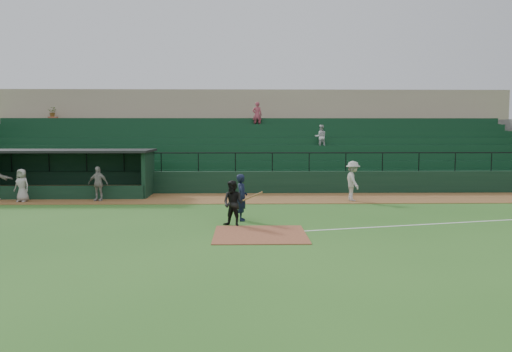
{
  "coord_description": "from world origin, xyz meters",
  "views": [
    {
      "loc": [
        -0.49,
        -17.41,
        3.36
      ],
      "look_at": [
        0.0,
        5.0,
        1.4
      ],
      "focal_mm": 35.9,
      "sensor_mm": 36.0,
      "label": 1
    }
  ],
  "objects": [
    {
      "name": "runner",
      "position": [
        4.69,
        6.88,
        0.99
      ],
      "size": [
        0.84,
        1.31,
        1.91
      ],
      "primitive_type": "imported",
      "rotation": [
        0.0,
        0.0,
        1.68
      ],
      "color": "#A6A19B",
      "rests_on": "warning_track"
    },
    {
      "name": "dugout_player_b",
      "position": [
        -11.07,
        6.93,
        0.81
      ],
      "size": [
        0.87,
        0.68,
        1.56
      ],
      "primitive_type": "imported",
      "rotation": [
        0.0,
        0.0,
        -0.27
      ],
      "color": "#9F9B95",
      "rests_on": "warning_track"
    },
    {
      "name": "stadium_structure",
      "position": [
        -0.0,
        16.46,
        2.3
      ],
      "size": [
        38.0,
        13.08,
        6.4
      ],
      "color": "black",
      "rests_on": "ground"
    },
    {
      "name": "warning_track",
      "position": [
        0.0,
        8.0,
        0.01
      ],
      "size": [
        40.0,
        4.0,
        0.03
      ],
      "primitive_type": "cube",
      "color": "brown",
      "rests_on": "ground"
    },
    {
      "name": "batter_at_plate",
      "position": [
        -0.6,
        1.67,
        0.88
      ],
      "size": [
        1.03,
        0.71,
        1.77
      ],
      "color": "black",
      "rests_on": "ground"
    },
    {
      "name": "dugout_player_a",
      "position": [
        -7.55,
        7.16,
        0.86
      ],
      "size": [
        1.02,
        0.55,
        1.66
      ],
      "primitive_type": "imported",
      "rotation": [
        0.0,
        0.0,
        -0.16
      ],
      "color": "gray",
      "rests_on": "warning_track"
    },
    {
      "name": "home_plate_dirt",
      "position": [
        0.0,
        -1.0,
        0.01
      ],
      "size": [
        3.0,
        3.0,
        0.03
      ],
      "primitive_type": "cube",
      "color": "brown",
      "rests_on": "ground"
    },
    {
      "name": "ground",
      "position": [
        0.0,
        0.0,
        0.0
      ],
      "size": [
        90.0,
        90.0,
        0.0
      ],
      "primitive_type": "plane",
      "color": "#2C5E1E",
      "rests_on": "ground"
    },
    {
      "name": "dugout",
      "position": [
        -9.75,
        9.56,
        1.33
      ],
      "size": [
        8.9,
        3.2,
        2.42
      ],
      "color": "black",
      "rests_on": "ground"
    },
    {
      "name": "umpire",
      "position": [
        -0.91,
        0.56,
        0.81
      ],
      "size": [
        0.98,
        0.91,
        1.63
      ],
      "primitive_type": "imported",
      "rotation": [
        0.0,
        0.0,
        -0.47
      ],
      "color": "black",
      "rests_on": "ground"
    },
    {
      "name": "foul_line",
      "position": [
        8.0,
        1.2,
        0.01
      ],
      "size": [
        17.49,
        4.44,
        0.01
      ],
      "primitive_type": "cube",
      "rotation": [
        0.0,
        0.0,
        0.24
      ],
      "color": "white",
      "rests_on": "ground"
    }
  ]
}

